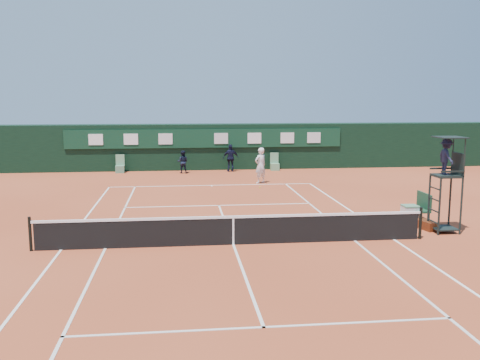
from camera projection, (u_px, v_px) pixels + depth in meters
name	position (u px, v px, depth m)	size (l,w,h in m)	color
ground	(233.00, 245.00, 17.52)	(90.00, 90.00, 0.00)	#B34C2A
court_lines	(233.00, 244.00, 17.52)	(11.05, 23.85, 0.01)	white
tennis_net	(233.00, 230.00, 17.45)	(12.90, 0.10, 1.10)	black
back_wall	(205.00, 146.00, 35.69)	(40.00, 1.65, 3.00)	black
linesman_chair_left	(120.00, 168.00, 34.03)	(0.55, 0.50, 1.15)	#548060
linesman_chair_right	(275.00, 165.00, 35.14)	(0.55, 0.50, 1.15)	#62966A
umpire_chair	(447.00, 164.00, 18.79)	(0.96, 0.95, 3.42)	black
player_bench	(420.00, 206.00, 20.86)	(0.56, 1.20, 1.10)	#183C26
tennis_bag	(426.00, 225.00, 19.53)	(0.38, 0.87, 0.33)	black
cooler	(410.00, 213.00, 20.72)	(0.57, 0.57, 0.65)	silver
tennis_ball	(260.00, 187.00, 28.35)	(0.07, 0.07, 0.07)	#CBD531
player	(260.00, 165.00, 29.82)	(0.73, 0.48, 2.00)	white
ball_kid_left	(183.00, 162.00, 33.77)	(0.70, 0.54, 1.44)	black
ball_kid_right	(231.00, 158.00, 34.45)	(1.04, 0.43, 1.77)	black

